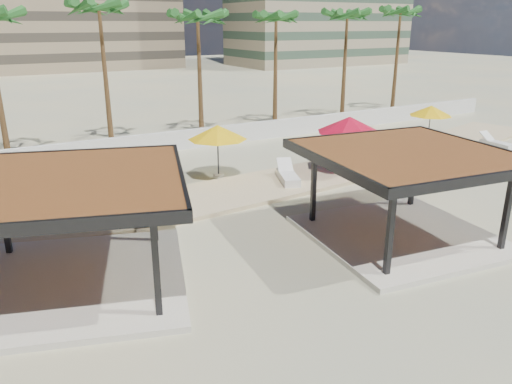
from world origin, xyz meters
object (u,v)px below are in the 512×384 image
Objects in this scene: umbrella_c at (349,125)px; lounger_c at (391,154)px; lounger_a at (177,205)px; lounger_d at (496,144)px; pavilion_central at (405,187)px; lounger_b at (288,177)px; pavilion_west at (68,223)px.

umbrella_c is 4.90m from lounger_c.
lounger_d is (21.06, 0.33, 0.02)m from lounger_a.
lounger_b is at bearing 97.82° from pavilion_central.
lounger_d is at bearing -87.32° from lounger_c.
umbrella_c is (3.33, 7.05, 0.69)m from pavilion_central.
lounger_b reaches higher than lounger_c.
lounger_c is at bearing -62.24° from lounger_b.
pavilion_central is 16.43m from lounger_d.
lounger_c is (7.57, 0.84, -0.00)m from lounger_b.
lounger_b is 1.11× the size of lounger_d.
pavilion_west reaches higher than lounger_c.
lounger_d is (11.57, -0.31, -2.29)m from umbrella_c.
umbrella_c is 1.54× the size of lounger_b.
pavilion_west is (-10.99, 2.33, 0.05)m from pavilion_central.
lounger_c is 7.54m from lounger_d.
pavilion_central is 11.24m from pavilion_west.
lounger_c is (13.68, 1.81, 0.03)m from lounger_a.
lounger_d is (14.90, 6.74, -1.60)m from pavilion_central.
lounger_c is at bearing 35.69° from pavilion_west.
lounger_a is 0.86× the size of lounger_b.
lounger_d is (14.96, -0.63, -0.01)m from lounger_b.
pavilion_central is 3.48× the size of lounger_a.
umbrella_c is at bearing -77.03° from lounger_a.
umbrella_c is 1.55× the size of lounger_c.
pavilion_central is 7.54m from lounger_b.
lounger_b is at bearing 89.71° from lounger_d.
pavilion_central is at bearing -127.01° from lounger_a.
pavilion_west is 3.81× the size of lounger_d.
umbrella_c is at bearing 90.60° from lounger_d.
pavilion_west reaches higher than lounger_a.
pavilion_west is at bearing 139.21° from lounger_a.
lounger_b reaches higher than lounger_d.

